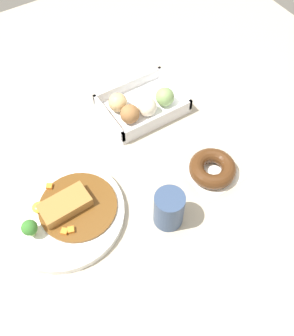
{
  "coord_description": "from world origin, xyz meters",
  "views": [
    {
      "loc": [
        -0.21,
        -0.43,
        0.76
      ],
      "look_at": [
        0.05,
        -0.01,
        0.03
      ],
      "focal_mm": 40.61,
      "sensor_mm": 36.0,
      "label": 1
    }
  ],
  "objects": [
    {
      "name": "ground_plane",
      "position": [
        0.0,
        0.0,
        0.0
      ],
      "size": [
        1.6,
        1.6,
        0.0
      ],
      "primitive_type": "plane",
      "color": "#B2A893"
    },
    {
      "name": "curry_plate",
      "position": [
        -0.16,
        0.0,
        0.01
      ],
      "size": [
        0.27,
        0.27,
        0.06
      ],
      "color": "white",
      "rests_on": "ground_plane"
    },
    {
      "name": "donut_box",
      "position": [
        0.15,
        0.17,
        0.02
      ],
      "size": [
        0.21,
        0.16,
        0.06
      ],
      "color": "white",
      "rests_on": "ground_plane"
    },
    {
      "name": "chocolate_ring_donut",
      "position": [
        0.18,
        -0.09,
        0.02
      ],
      "size": [
        0.12,
        0.12,
        0.04
      ],
      "color": "white",
      "rests_on": "ground_plane"
    },
    {
      "name": "coffee_mug",
      "position": [
        0.03,
        -0.13,
        0.05
      ],
      "size": [
        0.07,
        0.07,
        0.09
      ],
      "primitive_type": "cylinder",
      "color": "#33476B",
      "rests_on": "ground_plane"
    }
  ]
}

